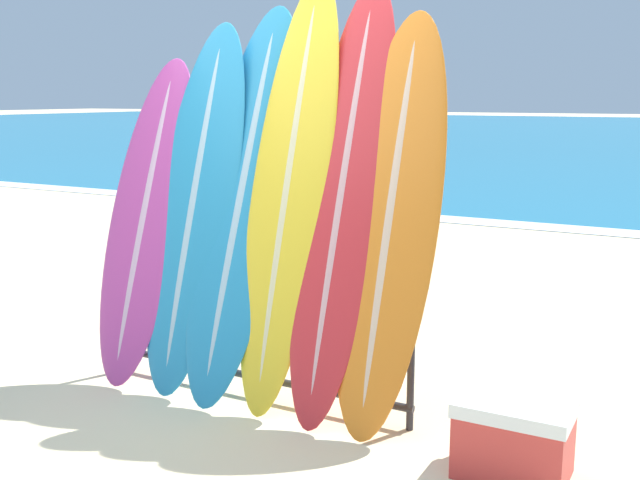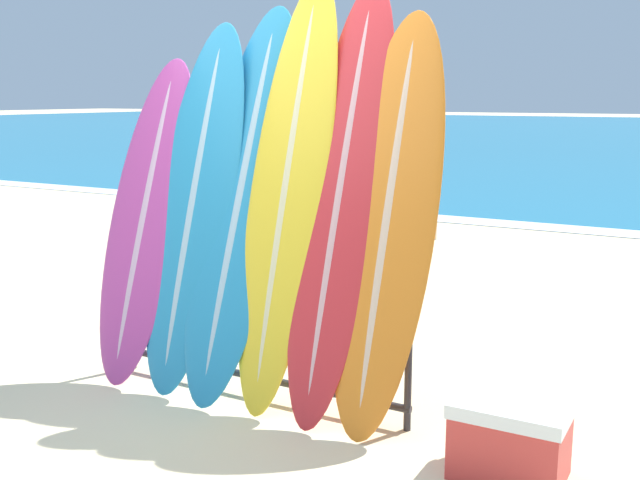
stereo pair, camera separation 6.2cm
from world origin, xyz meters
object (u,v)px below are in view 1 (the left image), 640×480
Objects in this scene: surfboard_slot_0 at (147,218)px; cooler_box at (514,438)px; surfboard_rack at (256,326)px; surfboard_slot_4 at (343,198)px; person_far_left at (427,166)px; person_mid_beach at (338,184)px; surfboard_slot_5 at (390,220)px; person_near_water at (384,174)px; surfboard_slot_1 at (195,205)px; surfboard_slot_3 at (289,191)px; surfboard_slot_2 at (243,200)px.

surfboard_slot_0 is 2.59m from cooler_box.
surfboard_rack is 0.82× the size of surfboard_slot_4.
surfboard_slot_0 reaches higher than person_far_left.
surfboard_slot_4 is 1.39× the size of person_mid_beach.
surfboard_slot_5 is 3.20m from person_mid_beach.
cooler_box is at bearing -174.31° from person_near_water.
cooler_box is at bearing -21.92° from surfboard_slot_5.
surfboard_slot_4 is at bearing 174.76° from person_near_water.
surfboard_rack is 0.84m from surfboard_slot_1.
surfboard_slot_3 is 0.65m from surfboard_slot_5.
surfboard_slot_4 is (0.34, 0.01, -0.02)m from surfboard_slot_3.
surfboard_slot_0 is at bearing 2.07° from person_far_left.
surfboard_slot_3 is (0.17, 0.10, 0.81)m from surfboard_rack.
surfboard_rack is 0.89× the size of surfboard_slot_1.
surfboard_slot_2 reaches higher than cooler_box.
surfboard_slot_4 is (0.99, 0.03, 0.10)m from surfboard_slot_1.
surfboard_slot_1 reaches higher than person_near_water.
surfboard_slot_0 is at bearing -174.11° from surfboard_slot_2.
surfboard_slot_1 is 1.29× the size of person_near_water.
surfboard_slot_3 is at bearing 67.73° from person_mid_beach.
surfboard_rack is 0.98× the size of surfboard_slot_0.
surfboard_slot_2 reaches higher than person_far_left.
surfboard_slot_2 is 1.04× the size of surfboard_slot_5.
surfboard_slot_5 is at bearing 78.32° from person_mid_beach.
person_near_water is 4.79m from cooler_box.
person_near_water reaches higher than person_far_left.
person_near_water is (0.01, 3.78, -0.07)m from surfboard_slot_0.
surfboard_slot_1 is 0.90× the size of surfboard_slot_3.
surfboard_slot_5 is at bearing 20.06° from person_far_left.
surfboard_slot_4 reaches higher than surfboard_slot_2.
surfboard_slot_1 is at bearing -179.76° from surfboard_slot_5.
person_mid_beach reaches higher than person_far_left.
surfboard_slot_0 is at bearing -178.68° from surfboard_slot_5.
surfboard_slot_2 is 4.41× the size of cooler_box.
surfboard_slot_1 is 1.32× the size of person_far_left.
surfboard_slot_4 reaches higher than surfboard_slot_0.
surfboard_rack is 1.02m from surfboard_slot_0.
surfboard_rack is 1.14× the size of person_mid_beach.
surfboard_slot_3 reaches higher than person_mid_beach.
cooler_box is (2.46, -3.03, -0.77)m from person_mid_beach.
surfboard_slot_0 is 2.75m from person_mid_beach.
cooler_box is at bearing -6.47° from surfboard_slot_0.
surfboard_slot_4 is 3.03m from person_mid_beach.
surfboard_slot_3 is 1.43× the size of person_near_water.
surfboard_rack is 5.27m from person_far_left.
person_near_water is (-1.01, 3.73, -0.29)m from surfboard_slot_3.
surfboard_slot_3 is 5.19m from person_far_left.
person_near_water is (-0.84, 3.83, 0.51)m from surfboard_rack.
person_mid_beach is (-1.68, 2.71, -0.17)m from surfboard_slot_5.
person_far_left is at bearing -134.00° from person_mid_beach.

